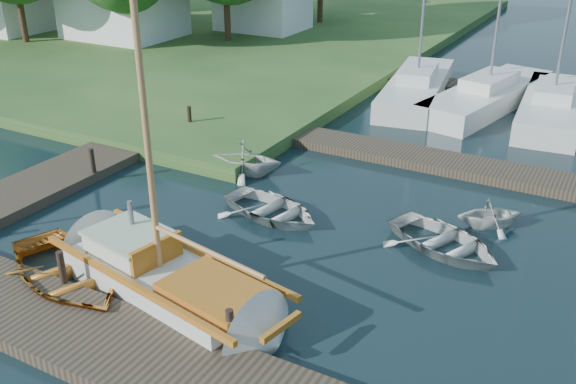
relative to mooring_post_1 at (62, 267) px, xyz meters
The scene contains 18 objects.
ground 5.87m from the mooring_post_1, 59.04° to the left, with size 160.00×160.00×0.00m, color black.
near_dock 3.21m from the mooring_post_1, 18.43° to the right, with size 18.00×2.20×0.30m, color #2F271C.
left_dock 8.62m from the mooring_post_1, 125.54° to the left, with size 2.20×18.00×0.30m, color #2F271C.
far_dock 12.55m from the mooring_post_1, 66.50° to the left, with size 14.00×1.60×0.30m, color #2F271C.
shore 36.80m from the mooring_post_1, 132.80° to the left, with size 50.00×40.00×0.50m, color #2B4B20.
mooring_post_1 is the anchor object (origin of this frame).
mooring_post_2 4.50m from the mooring_post_1, ahead, with size 0.16×0.16×0.80m, color black.
mooring_post_4 6.40m from the mooring_post_1, 128.66° to the left, with size 0.16×0.16×0.80m, color black.
mooring_post_5 10.77m from the mooring_post_1, 111.80° to the left, with size 0.16×0.16×0.80m, color black.
sailboat 2.47m from the mooring_post_1, 25.75° to the left, with size 7.39×3.29×9.83m.
dinghy 0.47m from the mooring_post_1, 128.28° to the left, with size 2.98×4.17×0.86m, color #945813.
tender_a 6.01m from the mooring_post_1, 69.18° to the left, with size 2.24×3.13×0.65m, color silver.
tender_b 7.85m from the mooring_post_1, 90.77° to the left, with size 2.00×2.32×1.22m, color silver.
tender_c 9.25m from the mooring_post_1, 41.54° to the left, with size 2.28×3.19×0.66m, color silver.
tender_d 11.04m from the mooring_post_1, 46.17° to the left, with size 1.57×1.82×0.96m, color silver.
marina_boat_0 18.75m from the mooring_post_1, 84.08° to the left, with size 3.54×8.68×10.42m.
marina_boat_1 19.55m from the mooring_post_1, 75.25° to the left, with size 3.94×8.96×10.35m.
marina_boat_2 20.10m from the mooring_post_1, 67.80° to the left, with size 2.84×8.12×12.37m.
Camera 1 is at (7.36, -13.25, 8.25)m, focal length 40.00 mm.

